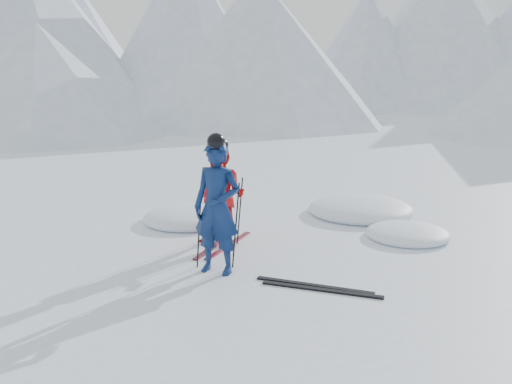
{
  "coord_description": "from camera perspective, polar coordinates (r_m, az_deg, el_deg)",
  "views": [
    {
      "loc": [
        -1.31,
        -7.93,
        2.88
      ],
      "look_at": [
        -2.01,
        0.5,
        1.1
      ],
      "focal_mm": 38.0,
      "sensor_mm": 36.0,
      "label": 1
    }
  ],
  "objects": [
    {
      "name": "ground",
      "position": [
        8.53,
        13.42,
        -8.17
      ],
      "size": [
        160.0,
        160.0,
        0.0
      ],
      "primitive_type": "plane",
      "color": "white",
      "rests_on": "ground"
    },
    {
      "name": "mountain_range",
      "position": [
        43.97,
        14.54,
        16.53
      ],
      "size": [
        106.15,
        62.94,
        15.53
      ],
      "color": "#B2BCD1",
      "rests_on": "ground"
    },
    {
      "name": "skier_blue",
      "position": [
        8.03,
        -4.14,
        -1.68
      ],
      "size": [
        0.84,
        0.68,
        2.0
      ],
      "primitive_type": "imported",
      "rotation": [
        0.0,
        0.0,
        -0.31
      ],
      "color": "#0D2150",
      "rests_on": "ground"
    },
    {
      "name": "skier_red",
      "position": [
        9.34,
        -3.66,
        -0.41
      ],
      "size": [
        1.02,
        0.89,
        1.79
      ],
      "primitive_type": "imported",
      "rotation": [
        0.0,
        0.0,
        -0.27
      ],
      "color": "red",
      "rests_on": "ground"
    },
    {
      "name": "pole_blue_left",
      "position": [
        8.31,
        -5.99,
        -3.63
      ],
      "size": [
        0.13,
        0.09,
        1.33
      ],
      "primitive_type": "cylinder",
      "rotation": [
        0.05,
        0.08,
        0.0
      ],
      "color": "black",
      "rests_on": "ground"
    },
    {
      "name": "pole_blue_right",
      "position": [
        8.32,
        -2.14,
        -3.54
      ],
      "size": [
        0.13,
        0.08,
        1.33
      ],
      "primitive_type": "cylinder",
      "rotation": [
        -0.04,
        0.08,
        0.0
      ],
      "color": "black",
      "rests_on": "ground"
    },
    {
      "name": "pole_red_left",
      "position": [
        9.69,
        -5.18,
        -1.79
      ],
      "size": [
        0.12,
        0.09,
        1.19
      ],
      "primitive_type": "cylinder",
      "rotation": [
        0.06,
        0.08,
        0.0
      ],
      "color": "black",
      "rests_on": "ground"
    },
    {
      "name": "pole_red_right",
      "position": [
        9.51,
        -1.71,
        -2.01
      ],
      "size": [
        0.12,
        0.08,
        1.19
      ],
      "primitive_type": "cylinder",
      "rotation": [
        -0.05,
        0.08,
        0.0
      ],
      "color": "black",
      "rests_on": "ground"
    },
    {
      "name": "ski_worn_left",
      "position": [
        9.58,
        -4.3,
        -5.55
      ],
      "size": [
        0.49,
        1.67,
        0.03
      ],
      "primitive_type": "cube",
      "rotation": [
        0.0,
        0.0,
        -0.24
      ],
      "color": "black",
      "rests_on": "ground"
    },
    {
      "name": "ski_worn_right",
      "position": [
        9.55,
        -2.87,
        -5.59
      ],
      "size": [
        0.6,
        1.65,
        0.03
      ],
      "primitive_type": "cube",
      "rotation": [
        0.0,
        0.0,
        -0.31
      ],
      "color": "black",
      "rests_on": "ground"
    },
    {
      "name": "ski_loose_a",
      "position": [
        7.79,
        6.13,
        -9.76
      ],
      "size": [
        1.65,
        0.57,
        0.03
      ],
      "primitive_type": "cube",
      "rotation": [
        0.0,
        0.0,
        1.28
      ],
      "color": "black",
      "rests_on": "ground"
    },
    {
      "name": "ski_loose_b",
      "position": [
        7.65,
        6.91,
        -10.18
      ],
      "size": [
        1.67,
        0.52,
        0.03
      ],
      "primitive_type": "cube",
      "rotation": [
        0.0,
        0.0,
        1.32
      ],
      "color": "black",
      "rests_on": "ground"
    },
    {
      "name": "snow_lumps",
      "position": [
        11.12,
        8.38,
        -3.25
      ],
      "size": [
        8.83,
        5.32,
        0.49
      ],
      "color": "white",
      "rests_on": "ground"
    }
  ]
}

